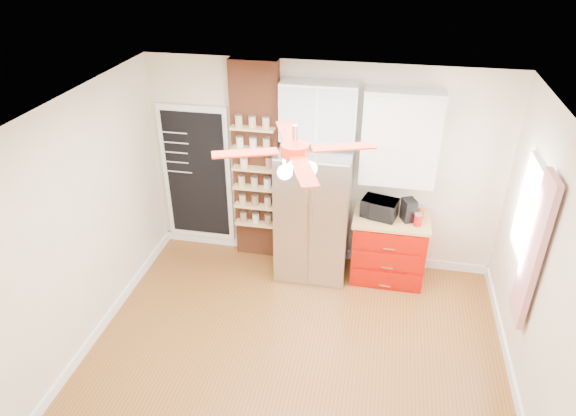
% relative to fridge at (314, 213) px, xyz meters
% --- Properties ---
extents(floor, '(4.50, 4.50, 0.00)m').
position_rel_fridge_xyz_m(floor, '(0.05, -1.63, -0.88)').
color(floor, brown).
rests_on(floor, ground).
extents(ceiling, '(4.50, 4.50, 0.00)m').
position_rel_fridge_xyz_m(ceiling, '(0.05, -1.63, 1.83)').
color(ceiling, white).
rests_on(ceiling, wall_back).
extents(wall_back, '(4.50, 0.02, 2.70)m').
position_rel_fridge_xyz_m(wall_back, '(0.05, 0.37, 0.48)').
color(wall_back, beige).
rests_on(wall_back, floor).
extents(wall_left, '(0.02, 4.00, 2.70)m').
position_rel_fridge_xyz_m(wall_left, '(-2.20, -1.63, 0.48)').
color(wall_left, beige).
rests_on(wall_left, floor).
extents(wall_right, '(0.02, 4.00, 2.70)m').
position_rel_fridge_xyz_m(wall_right, '(2.30, -1.63, 0.48)').
color(wall_right, beige).
rests_on(wall_right, floor).
extents(chalkboard, '(0.95, 0.05, 1.95)m').
position_rel_fridge_xyz_m(chalkboard, '(-1.65, 0.33, 0.23)').
color(chalkboard, white).
rests_on(chalkboard, wall_back).
extents(brick_pillar, '(0.60, 0.16, 2.70)m').
position_rel_fridge_xyz_m(brick_pillar, '(-0.80, 0.29, 0.48)').
color(brick_pillar, brown).
rests_on(brick_pillar, floor).
extents(fridge, '(0.90, 0.70, 1.75)m').
position_rel_fridge_xyz_m(fridge, '(0.00, 0.00, 0.00)').
color(fridge, '#B8B8BD').
rests_on(fridge, floor).
extents(upper_glass_cabinet, '(0.90, 0.35, 0.70)m').
position_rel_fridge_xyz_m(upper_glass_cabinet, '(0.00, 0.20, 1.27)').
color(upper_glass_cabinet, white).
rests_on(upper_glass_cabinet, wall_back).
extents(red_cabinet, '(0.94, 0.64, 0.90)m').
position_rel_fridge_xyz_m(red_cabinet, '(0.97, 0.05, -0.42)').
color(red_cabinet, '#A20A01').
rests_on(red_cabinet, floor).
extents(upper_shelf_unit, '(0.90, 0.30, 1.15)m').
position_rel_fridge_xyz_m(upper_shelf_unit, '(0.97, 0.22, 1.00)').
color(upper_shelf_unit, white).
rests_on(upper_shelf_unit, wall_back).
extents(window, '(0.04, 0.75, 1.05)m').
position_rel_fridge_xyz_m(window, '(2.28, -0.73, 0.68)').
color(window, white).
rests_on(window, wall_right).
extents(curtain, '(0.06, 0.40, 1.55)m').
position_rel_fridge_xyz_m(curtain, '(2.23, -1.28, 0.57)').
color(curtain, '#AF171D').
rests_on(curtain, wall_right).
extents(ceiling_fan, '(1.40, 1.40, 0.44)m').
position_rel_fridge_xyz_m(ceiling_fan, '(0.05, -1.63, 1.55)').
color(ceiling_fan, silver).
rests_on(ceiling_fan, ceiling).
extents(toaster_oven, '(0.48, 0.39, 0.23)m').
position_rel_fridge_xyz_m(toaster_oven, '(0.81, 0.04, 0.14)').
color(toaster_oven, black).
rests_on(toaster_oven, red_cabinet).
extents(coffee_maker, '(0.20, 0.23, 0.28)m').
position_rel_fridge_xyz_m(coffee_maker, '(1.16, 0.03, 0.16)').
color(coffee_maker, black).
rests_on(coffee_maker, red_cabinet).
extents(canister_left, '(0.10, 0.10, 0.14)m').
position_rel_fridge_xyz_m(canister_left, '(1.27, -0.08, 0.10)').
color(canister_left, '#BA0A0E').
rests_on(canister_left, red_cabinet).
extents(canister_right, '(0.13, 0.13, 0.15)m').
position_rel_fridge_xyz_m(canister_right, '(1.30, 0.11, 0.10)').
color(canister_right, '#AF3009').
rests_on(canister_right, red_cabinet).
extents(pantry_jar_oats, '(0.12, 0.12, 0.13)m').
position_rel_fridge_xyz_m(pantry_jar_oats, '(-0.92, 0.13, 0.56)').
color(pantry_jar_oats, beige).
rests_on(pantry_jar_oats, brick_pillar).
extents(pantry_jar_beans, '(0.09, 0.09, 0.13)m').
position_rel_fridge_xyz_m(pantry_jar_beans, '(-0.61, 0.18, 0.56)').
color(pantry_jar_beans, '#97654D').
rests_on(pantry_jar_beans, brick_pillar).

